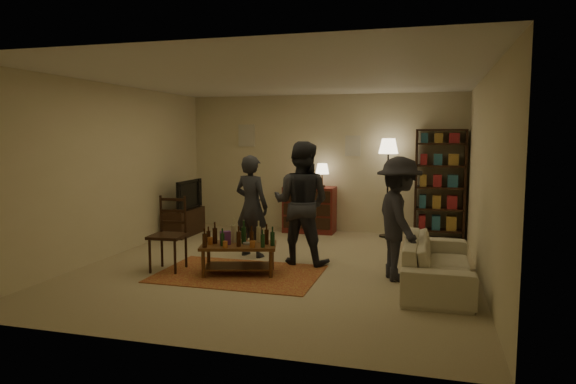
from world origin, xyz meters
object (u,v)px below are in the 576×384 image
at_px(coffee_table, 238,247).
at_px(person_left, 251,206).
at_px(person_by_sofa, 399,219).
at_px(floor_lamp, 388,153).
at_px(tv_stand, 185,215).
at_px(person_right, 301,203).
at_px(dining_chair, 170,230).
at_px(dresser, 310,208).
at_px(sofa, 438,262).
at_px(bookshelf, 440,183).

height_order(coffee_table, person_left, person_left).
relative_size(person_left, person_by_sofa, 0.98).
distance_m(coffee_table, floor_lamp, 3.84).
bearing_deg(tv_stand, person_right, -29.62).
bearing_deg(dining_chair, dresser, 65.39).
bearing_deg(dining_chair, coffee_table, -2.41).
distance_m(coffee_table, person_right, 1.19).
xyz_separation_m(sofa, person_left, (-2.81, 0.90, 0.49)).
height_order(dining_chair, bookshelf, bookshelf).
distance_m(tv_stand, sofa, 5.14).
xyz_separation_m(dining_chair, person_right, (1.71, 0.85, 0.34)).
xyz_separation_m(floor_lamp, person_left, (-1.92, -2.15, -0.78)).
height_order(dresser, floor_lamp, floor_lamp).
distance_m(person_left, person_right, 0.90).
distance_m(dresser, person_by_sofa, 3.52).
bearing_deg(person_right, person_left, -9.39).
bearing_deg(tv_stand, person_left, -35.41).
relative_size(dining_chair, person_right, 0.59).
bearing_deg(dresser, floor_lamp, -2.41).
bearing_deg(person_right, dresser, -74.12).
bearing_deg(dining_chair, sofa, -0.79).
bearing_deg(person_by_sofa, person_right, 49.82).
bearing_deg(person_by_sofa, tv_stand, 42.91).
xyz_separation_m(dining_chair, floor_lamp, (2.76, 3.23, 1.01)).
xyz_separation_m(coffee_table, bookshelf, (2.67, 3.34, 0.65)).
xyz_separation_m(floor_lamp, sofa, (0.89, -3.05, -1.27)).
relative_size(person_right, person_by_sofa, 1.11).
bearing_deg(coffee_table, person_right, 50.55).
xyz_separation_m(bookshelf, floor_lamp, (-0.94, -0.13, 0.54)).
bearing_deg(dining_chair, bookshelf, 38.61).
distance_m(dresser, floor_lamp, 1.86).
relative_size(dresser, person_right, 0.75).
bearing_deg(person_by_sofa, floor_lamp, -13.21).
bearing_deg(dining_chair, person_by_sofa, 2.54).
height_order(dining_chair, sofa, dining_chair).
distance_m(dresser, person_right, 2.53).
xyz_separation_m(tv_stand, person_left, (1.83, -1.30, 0.41)).
xyz_separation_m(coffee_table, person_left, (-0.19, 1.06, 0.41)).
height_order(dining_chair, person_right, person_right).
height_order(bookshelf, person_left, bookshelf).
distance_m(coffee_table, bookshelf, 4.33).
relative_size(floor_lamp, person_right, 1.02).
height_order(person_left, person_right, person_right).
height_order(bookshelf, sofa, bookshelf).
xyz_separation_m(dining_chair, person_by_sofa, (3.15, 0.34, 0.25)).
bearing_deg(coffee_table, person_left, 99.92).
relative_size(tv_stand, bookshelf, 0.52).
height_order(sofa, person_by_sofa, person_by_sofa).
relative_size(dining_chair, bookshelf, 0.53).
relative_size(tv_stand, person_right, 0.58).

